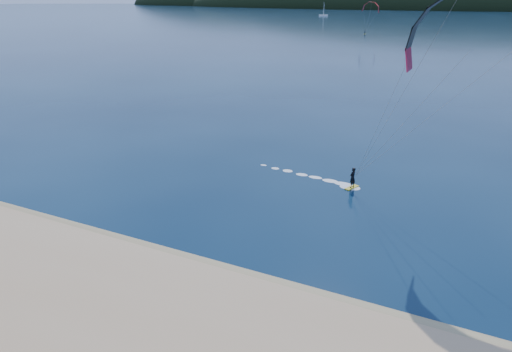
{
  "coord_description": "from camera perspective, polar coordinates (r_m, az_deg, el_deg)",
  "views": [
    {
      "loc": [
        17.51,
        -17.65,
        17.07
      ],
      "look_at": [
        3.87,
        10.0,
        5.0
      ],
      "focal_mm": 32.5,
      "sensor_mm": 36.0,
      "label": 1
    }
  ],
  "objects": [
    {
      "name": "sailboat",
      "position": [
        432.63,
        8.3,
        19.02
      ],
      "size": [
        8.31,
        5.15,
        11.56
      ],
      "color": "white",
      "rests_on": "ground"
    },
    {
      "name": "wet_sand",
      "position": [
        32.97,
        -10.49,
        -10.1
      ],
      "size": [
        220.0,
        2.5,
        0.1
      ],
      "color": "#977E58",
      "rests_on": "ground"
    },
    {
      "name": "kitesurfer_near",
      "position": [
        37.39,
        24.19,
        13.31
      ],
      "size": [
        23.73,
        6.45,
        16.66
      ],
      "color": "gold",
      "rests_on": "ground"
    },
    {
      "name": "ground",
      "position": [
        30.16,
        -15.66,
        -14.01
      ],
      "size": [
        1800.0,
        1800.0,
        0.0
      ],
      "primitive_type": "plane",
      "color": "#061B33",
      "rests_on": "ground"
    },
    {
      "name": "kitesurfer_far",
      "position": [
        226.04,
        13.92,
        19.14
      ],
      "size": [
        7.75,
        8.23,
        12.82
      ],
      "color": "gold",
      "rests_on": "ground"
    },
    {
      "name": "headland",
      "position": [
        763.31,
        26.37,
        18.02
      ],
      "size": [
        1200.0,
        310.0,
        140.0
      ],
      "color": "black",
      "rests_on": "ground"
    }
  ]
}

